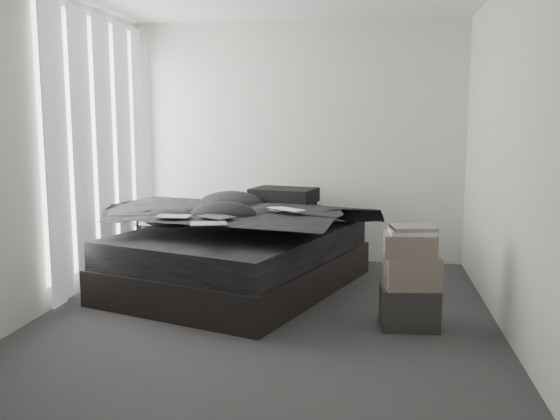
# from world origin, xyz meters

# --- Properties ---
(floor) EXTENTS (3.60, 4.20, 0.01)m
(floor) POSITION_xyz_m (0.00, 0.00, 0.00)
(floor) COLOR #333436
(floor) RESTS_ON ground
(wall_back) EXTENTS (3.60, 0.01, 2.60)m
(wall_back) POSITION_xyz_m (0.00, 2.10, 1.30)
(wall_back) COLOR silver
(wall_back) RESTS_ON ground
(wall_front) EXTENTS (3.60, 0.01, 2.60)m
(wall_front) POSITION_xyz_m (0.00, -2.10, 1.30)
(wall_front) COLOR silver
(wall_front) RESTS_ON ground
(wall_left) EXTENTS (0.01, 4.20, 2.60)m
(wall_left) POSITION_xyz_m (-1.80, 0.00, 1.30)
(wall_left) COLOR silver
(wall_left) RESTS_ON ground
(wall_right) EXTENTS (0.01, 4.20, 2.60)m
(wall_right) POSITION_xyz_m (1.80, 0.00, 1.30)
(wall_right) COLOR silver
(wall_right) RESTS_ON ground
(window_left) EXTENTS (0.02, 2.00, 2.30)m
(window_left) POSITION_xyz_m (-1.78, 0.90, 1.35)
(window_left) COLOR white
(window_left) RESTS_ON wall_left
(curtain_left) EXTENTS (0.06, 2.12, 2.48)m
(curtain_left) POSITION_xyz_m (-1.73, 0.90, 1.28)
(curtain_left) COLOR white
(curtain_left) RESTS_ON wall_left
(bed) EXTENTS (2.39, 2.72, 0.31)m
(bed) POSITION_xyz_m (-0.39, 0.85, 0.15)
(bed) COLOR black
(bed) RESTS_ON floor
(mattress) EXTENTS (2.30, 2.64, 0.24)m
(mattress) POSITION_xyz_m (-0.39, 0.85, 0.43)
(mattress) COLOR black
(mattress) RESTS_ON bed
(duvet) EXTENTS (2.24, 2.40, 0.27)m
(duvet) POSITION_xyz_m (-0.41, 0.79, 0.69)
(duvet) COLOR black
(duvet) RESTS_ON mattress
(pillow_lower) EXTENTS (0.80, 0.67, 0.15)m
(pillow_lower) POSITION_xyz_m (-0.15, 1.70, 0.63)
(pillow_lower) COLOR black
(pillow_lower) RESTS_ON mattress
(pillow_upper) EXTENTS (0.73, 0.58, 0.14)m
(pillow_upper) POSITION_xyz_m (-0.08, 1.65, 0.78)
(pillow_upper) COLOR black
(pillow_upper) RESTS_ON pillow_lower
(laptop) EXTENTS (0.43, 0.41, 0.03)m
(laptop) POSITION_xyz_m (0.02, 0.76, 0.83)
(laptop) COLOR silver
(laptop) RESTS_ON duvet
(comic_a) EXTENTS (0.30, 0.20, 0.01)m
(comic_a) POSITION_xyz_m (-0.86, 0.37, 0.82)
(comic_a) COLOR black
(comic_a) RESTS_ON duvet
(comic_b) EXTENTS (0.34, 0.31, 0.01)m
(comic_b) POSITION_xyz_m (-0.49, 0.41, 0.83)
(comic_b) COLOR black
(comic_b) RESTS_ON duvet
(comic_c) EXTENTS (0.33, 0.26, 0.01)m
(comic_c) POSITION_xyz_m (-0.47, 0.05, 0.84)
(comic_c) COLOR black
(comic_c) RESTS_ON duvet
(side_stand) EXTENTS (0.46, 0.46, 0.69)m
(side_stand) POSITION_xyz_m (-1.49, 1.58, 0.35)
(side_stand) COLOR black
(side_stand) RESTS_ON floor
(papers) EXTENTS (0.33, 0.29, 0.01)m
(papers) POSITION_xyz_m (-1.48, 1.57, 0.70)
(papers) COLOR white
(papers) RESTS_ON side_stand
(floor_books) EXTENTS (0.24, 0.27, 0.16)m
(floor_books) POSITION_xyz_m (-1.21, 1.21, 0.08)
(floor_books) COLOR black
(floor_books) RESTS_ON floor
(box_lower) EXTENTS (0.45, 0.36, 0.32)m
(box_lower) POSITION_xyz_m (1.12, -0.06, 0.16)
(box_lower) COLOR #242424
(box_lower) RESTS_ON floor
(box_mid) EXTENTS (0.44, 0.37, 0.24)m
(box_mid) POSITION_xyz_m (1.13, -0.07, 0.44)
(box_mid) COLOR #695E53
(box_mid) RESTS_ON box_lower
(box_upper) EXTENTS (0.39, 0.31, 0.17)m
(box_upper) POSITION_xyz_m (1.11, -0.06, 0.64)
(box_upper) COLOR #695E53
(box_upper) RESTS_ON box_mid
(art_book_white) EXTENTS (0.34, 0.28, 0.03)m
(art_book_white) POSITION_xyz_m (1.12, -0.06, 0.74)
(art_book_white) COLOR silver
(art_book_white) RESTS_ON box_upper
(art_book_snake) EXTENTS (0.35, 0.30, 0.03)m
(art_book_snake) POSITION_xyz_m (1.13, -0.07, 0.77)
(art_book_snake) COLOR silver
(art_book_snake) RESTS_ON art_book_white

